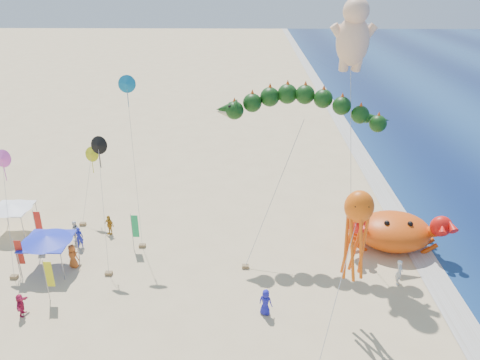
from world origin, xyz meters
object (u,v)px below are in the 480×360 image
object	(u,v)px
canopy_blue	(47,239)
canopy_white	(11,206)
crab_inflatable	(394,230)
dragon_kite	(302,112)
cherub_kite	(354,32)
octopus_kite	(356,229)

from	to	relation	value
canopy_blue	canopy_white	size ratio (longest dim) A/B	1.10
crab_inflatable	dragon_kite	distance (m)	11.96
crab_inflatable	dragon_kite	size ratio (longest dim) A/B	0.62
cherub_kite	crab_inflatable	bearing A→B (deg)	-19.54
crab_inflatable	cherub_kite	distance (m)	15.41
cherub_kite	octopus_kite	world-z (taller)	cherub_kite
cherub_kite	octopus_kite	size ratio (longest dim) A/B	2.12
canopy_white	cherub_kite	bearing A→B (deg)	-0.34
cherub_kite	canopy_white	xyz separation A→B (m)	(-26.59, 0.16, -13.78)
octopus_kite	canopy_blue	distance (m)	21.75
dragon_kite	canopy_blue	bearing A→B (deg)	-166.12
octopus_kite	canopy_white	size ratio (longest dim) A/B	2.70
canopy_blue	canopy_white	world-z (taller)	same
octopus_kite	canopy_white	distance (m)	27.89
canopy_white	dragon_kite	bearing A→B (deg)	-1.05
crab_inflatable	octopus_kite	bearing A→B (deg)	-121.83
canopy_blue	octopus_kite	bearing A→B (deg)	-13.59
canopy_white	octopus_kite	bearing A→B (deg)	-21.24
cherub_kite	canopy_white	size ratio (longest dim) A/B	5.71
cherub_kite	octopus_kite	bearing A→B (deg)	-94.98
dragon_kite	canopy_white	xyz separation A→B (m)	(-23.33, 0.43, -8.24)
octopus_kite	canopy_blue	xyz separation A→B (m)	(-20.79, 5.03, -3.96)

